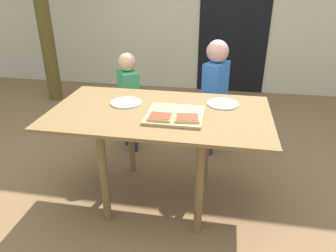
# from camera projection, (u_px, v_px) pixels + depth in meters

# --- Properties ---
(ground_plane) EXTENTS (16.00, 16.00, 0.00)m
(ground_plane) POSITION_uv_depth(u_px,v_px,m) (161.00, 196.00, 2.33)
(ground_plane) COLOR brown
(house_door) EXTENTS (0.90, 0.02, 2.00)m
(house_door) POSITION_uv_depth(u_px,v_px,m) (235.00, 16.00, 4.04)
(house_door) COLOR black
(house_door) RESTS_ON ground
(dining_table) EXTENTS (1.42, 0.79, 0.68)m
(dining_table) POSITION_uv_depth(u_px,v_px,m) (160.00, 123.00, 2.07)
(dining_table) COLOR brown
(dining_table) RESTS_ON ground
(cutting_board) EXTENTS (0.35, 0.33, 0.02)m
(cutting_board) POSITION_uv_depth(u_px,v_px,m) (175.00, 115.00, 1.96)
(cutting_board) COLOR tan
(cutting_board) RESTS_ON dining_table
(pizza_slice_near_right) EXTENTS (0.16, 0.14, 0.02)m
(pizza_slice_near_right) POSITION_uv_depth(u_px,v_px,m) (187.00, 118.00, 1.87)
(pizza_slice_near_right) COLOR tan
(pizza_slice_near_right) RESTS_ON cutting_board
(pizza_slice_near_left) EXTENTS (0.14, 0.12, 0.02)m
(pizza_slice_near_left) POSITION_uv_depth(u_px,v_px,m) (160.00, 117.00, 1.89)
(pizza_slice_near_left) COLOR tan
(pizza_slice_near_left) RESTS_ON cutting_board
(plate_white_left) EXTENTS (0.21, 0.21, 0.01)m
(plate_white_left) POSITION_uv_depth(u_px,v_px,m) (126.00, 103.00, 2.16)
(plate_white_left) COLOR white
(plate_white_left) RESTS_ON dining_table
(plate_white_right) EXTENTS (0.21, 0.21, 0.01)m
(plate_white_right) POSITION_uv_depth(u_px,v_px,m) (223.00, 104.00, 2.14)
(plate_white_right) COLOR white
(plate_white_right) RESTS_ON dining_table
(child_left) EXTENTS (0.25, 0.28, 0.89)m
(child_left) POSITION_uv_depth(u_px,v_px,m) (129.00, 97.00, 2.78)
(child_left) COLOR #2F304C
(child_left) RESTS_ON ground
(child_right) EXTENTS (0.22, 0.28, 1.01)m
(child_right) POSITION_uv_depth(u_px,v_px,m) (215.00, 90.00, 2.69)
(child_right) COLOR #293338
(child_right) RESTS_ON ground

